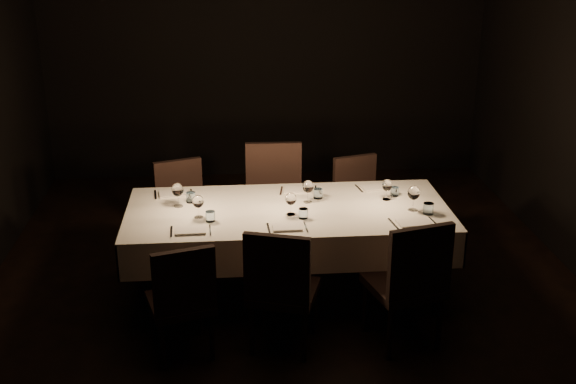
{
  "coord_description": "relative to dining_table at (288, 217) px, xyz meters",
  "views": [
    {
      "loc": [
        -0.45,
        -5.2,
        2.9
      ],
      "look_at": [
        0.0,
        0.0,
        0.9
      ],
      "focal_mm": 45.0,
      "sensor_mm": 36.0,
      "label": 1
    }
  ],
  "objects": [
    {
      "name": "chair_near_left",
      "position": [
        -0.79,
        -0.84,
        -0.2
      ],
      "size": [
        0.52,
        0.52,
        0.88
      ],
      "rotation": [
        0.0,
        0.0,
        3.42
      ],
      "color": "black",
      "rests_on": "ground"
    },
    {
      "name": "place_setting_far_left",
      "position": [
        -0.85,
        0.22,
        0.15
      ],
      "size": [
        0.35,
        0.41,
        0.19
      ],
      "rotation": [
        0.0,
        0.0,
        0.12
      ],
      "color": "silver",
      "rests_on": "dining_table"
    },
    {
      "name": "place_setting_far_center",
      "position": [
        0.18,
        0.22,
        0.15
      ],
      "size": [
        0.34,
        0.41,
        0.18
      ],
      "rotation": [
        0.0,
        0.0,
        -0.15
      ],
      "color": "silver",
      "rests_on": "dining_table"
    },
    {
      "name": "chair_near_right",
      "position": [
        0.78,
        -0.82,
        -0.15
      ],
      "size": [
        0.58,
        0.58,
        0.98
      ],
      "rotation": [
        0.0,
        0.0,
        3.4
      ],
      "color": "black",
      "rests_on": "ground"
    },
    {
      "name": "place_setting_near_center",
      "position": [
        0.02,
        -0.22,
        0.14
      ],
      "size": [
        0.32,
        0.4,
        0.18
      ],
      "rotation": [
        0.0,
        0.0,
        0.03
      ],
      "color": "silver",
      "rests_on": "dining_table"
    },
    {
      "name": "place_setting_far_right",
      "position": [
        0.81,
        0.22,
        0.14
      ],
      "size": [
        0.32,
        0.4,
        0.17
      ],
      "rotation": [
        0.0,
        0.0,
        0.17
      ],
      "color": "silver",
      "rests_on": "dining_table"
    },
    {
      "name": "place_setting_near_left",
      "position": [
        -0.69,
        -0.22,
        0.15
      ],
      "size": [
        0.33,
        0.4,
        0.18
      ],
      "rotation": [
        0.0,
        0.0,
        0.05
      ],
      "color": "silver",
      "rests_on": "dining_table"
    },
    {
      "name": "chair_far_center",
      "position": [
        -0.06,
        0.73,
        -0.12
      ],
      "size": [
        0.51,
        0.51,
        1.04
      ],
      "rotation": [
        0.0,
        0.0,
        -0.03
      ],
      "color": "black",
      "rests_on": "ground"
    },
    {
      "name": "chair_near_center",
      "position": [
        -0.12,
        -0.8,
        -0.16
      ],
      "size": [
        0.57,
        0.57,
        0.95
      ],
      "rotation": [
        0.0,
        0.0,
        2.83
      ],
      "color": "black",
      "rests_on": "ground"
    },
    {
      "name": "chair_far_right",
      "position": [
        0.72,
        0.85,
        -0.2
      ],
      "size": [
        0.51,
        0.51,
        0.87
      ],
      "rotation": [
        0.0,
        0.0,
        0.28
      ],
      "color": "black",
      "rests_on": "ground"
    },
    {
      "name": "place_setting_near_right",
      "position": [
        0.97,
        -0.22,
        0.15
      ],
      "size": [
        0.38,
        0.42,
        0.2
      ],
      "rotation": [
        0.0,
        0.0,
        0.14
      ],
      "color": "silver",
      "rests_on": "dining_table"
    },
    {
      "name": "room",
      "position": [
        0.0,
        0.0,
        0.81
      ],
      "size": [
        5.01,
        6.01,
        3.01
      ],
      "color": "black",
      "rests_on": "ground"
    },
    {
      "name": "chair_far_left",
      "position": [
        -0.87,
        0.78,
        -0.19
      ],
      "size": [
        0.54,
        0.54,
        0.89
      ],
      "rotation": [
        0.0,
        0.0,
        0.32
      ],
      "color": "black",
      "rests_on": "ground"
    },
    {
      "name": "dining_table",
      "position": [
        0.0,
        0.0,
        0.0
      ],
      "size": [
        2.52,
        1.12,
        0.76
      ],
      "color": "black",
      "rests_on": "ground"
    }
  ]
}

